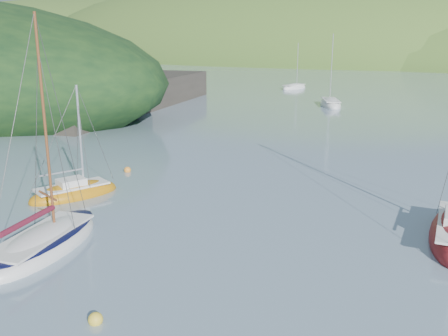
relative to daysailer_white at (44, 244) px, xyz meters
The scene contains 7 objects.
ground 4.69m from the daysailer_white, ahead, with size 700.00×700.00×0.00m, color #748BA0.
shoreline_hills 172.50m from the daysailer_white, 91.65° to the left, with size 690.00×135.00×56.00m.
daysailer_white is the anchor object (origin of this frame).
sailboat_yellow 7.28m from the daysailer_white, 124.79° to the left, with size 3.86×5.56×6.86m.
distant_sloop_a 48.84m from the daysailer_white, 92.36° to the left, with size 5.04×7.20×9.73m.
distant_sloop_c 67.33m from the daysailer_white, 101.45° to the left, with size 3.49×6.02×8.12m.
mooring_buoys 7.73m from the daysailer_white, 45.90° to the left, with size 22.90×15.26×0.48m.
Camera 1 is at (11.49, -13.75, 8.96)m, focal length 40.00 mm.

